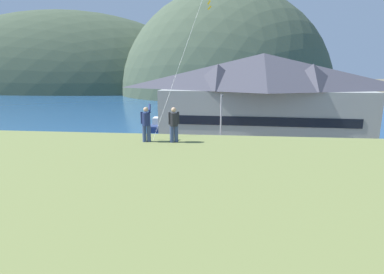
% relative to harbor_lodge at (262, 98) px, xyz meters
% --- Properties ---
extents(ground_plane, '(600.00, 600.00, 0.00)m').
position_rel_harbor_lodge_xyz_m(ground_plane, '(-7.74, -21.08, -6.59)').
color(ground_plane, '#66604C').
extents(parking_lot_pad, '(40.00, 20.00, 0.10)m').
position_rel_harbor_lodge_xyz_m(parking_lot_pad, '(-7.74, -16.08, -6.54)').
color(parking_lot_pad, slate).
rests_on(parking_lot_pad, ground).
extents(bay_water, '(360.00, 84.00, 0.03)m').
position_rel_harbor_lodge_xyz_m(bay_water, '(-7.74, 38.92, -6.57)').
color(bay_water, navy).
rests_on(bay_water, ground).
extents(far_hill_west_ridge, '(143.68, 56.70, 71.87)m').
position_rel_harbor_lodge_xyz_m(far_hill_west_ridge, '(-82.34, 99.42, -6.59)').
color(far_hill_west_ridge, '#3D4C38').
rests_on(far_hill_west_ridge, ground).
extents(far_hill_east_peak, '(83.84, 71.63, 82.25)m').
position_rel_harbor_lodge_xyz_m(far_hill_east_peak, '(-5.01, 87.82, -6.59)').
color(far_hill_east_peak, '#42513D').
rests_on(far_hill_east_peak, ground).
extents(harbor_lodge, '(27.92, 12.30, 12.40)m').
position_rel_harbor_lodge_xyz_m(harbor_lodge, '(0.00, 0.00, 0.00)').
color(harbor_lodge, '#999E99').
rests_on(harbor_lodge, ground).
extents(storage_shed_near_lot, '(5.87, 6.26, 5.00)m').
position_rel_harbor_lodge_xyz_m(storage_shed_near_lot, '(-17.89, -17.55, -3.99)').
color(storage_shed_near_lot, '#338475').
rests_on(storage_shed_near_lot, ground).
extents(wharf_dock, '(3.20, 11.42, 0.70)m').
position_rel_harbor_lodge_xyz_m(wharf_dock, '(-12.81, 11.89, -6.24)').
color(wharf_dock, '#70604C').
rests_on(wharf_dock, ground).
extents(moored_boat_wharfside, '(2.68, 7.54, 2.16)m').
position_rel_harbor_lodge_xyz_m(moored_boat_wharfside, '(-16.34, 10.75, -5.87)').
color(moored_boat_wharfside, navy).
rests_on(moored_boat_wharfside, ground).
extents(parked_car_mid_row_near, '(4.34, 2.34, 1.82)m').
position_rel_harbor_lodge_xyz_m(parked_car_mid_row_near, '(-4.64, -14.33, -5.52)').
color(parked_car_mid_row_near, '#B28923').
rests_on(parked_car_mid_row_near, parking_lot_pad).
extents(parked_car_front_row_silver, '(4.34, 2.34, 1.82)m').
position_rel_harbor_lodge_xyz_m(parked_car_front_row_silver, '(-5.77, -20.06, -5.52)').
color(parked_car_front_row_silver, red).
rests_on(parked_car_front_row_silver, parking_lot_pad).
extents(parked_car_corner_spot, '(4.32, 2.30, 1.82)m').
position_rel_harbor_lodge_xyz_m(parked_car_corner_spot, '(-12.00, -14.48, -5.52)').
color(parked_car_corner_spot, navy).
rests_on(parked_car_corner_spot, parking_lot_pad).
extents(parked_car_back_row_left, '(4.23, 2.11, 1.82)m').
position_rel_harbor_lodge_xyz_m(parked_car_back_row_left, '(9.19, -13.78, -5.52)').
color(parked_car_back_row_left, navy).
rests_on(parked_car_back_row_left, parking_lot_pad).
extents(parked_car_mid_row_center, '(4.27, 2.20, 1.82)m').
position_rel_harbor_lodge_xyz_m(parked_car_mid_row_center, '(3.40, -21.61, -5.52)').
color(parked_car_mid_row_center, '#9EA3A8').
rests_on(parked_car_mid_row_center, parking_lot_pad).
extents(parked_car_lone_by_shed, '(4.26, 2.17, 1.82)m').
position_rel_harbor_lodge_xyz_m(parked_car_lone_by_shed, '(-12.03, -20.40, -5.52)').
color(parked_car_lone_by_shed, red).
rests_on(parked_car_lone_by_shed, parking_lot_pad).
extents(parked_car_back_row_right, '(4.22, 2.10, 1.82)m').
position_rel_harbor_lodge_xyz_m(parked_car_back_row_right, '(2.35, -13.67, -5.52)').
color(parked_car_back_row_right, silver).
rests_on(parked_car_back_row_right, parking_lot_pad).
extents(parked_car_mid_row_far, '(4.21, 2.08, 1.82)m').
position_rel_harbor_lodge_xyz_m(parked_car_mid_row_far, '(-23.18, -15.60, -5.52)').
color(parked_car_mid_row_far, '#9EA3A8').
rests_on(parked_car_mid_row_far, parking_lot_pad).
extents(parking_light_pole, '(0.24, 0.78, 7.78)m').
position_rel_harbor_lodge_xyz_m(parking_light_pole, '(-5.26, -10.53, -2.05)').
color(parking_light_pole, '#ADADB2').
rests_on(parking_light_pole, parking_lot_pad).
extents(person_kite_flyer, '(0.52, 0.70, 1.86)m').
position_rel_harbor_lodge_xyz_m(person_kite_flyer, '(-8.78, -27.33, 1.31)').
color(person_kite_flyer, '#384770').
rests_on(person_kite_flyer, grassy_hill_foreground).
extents(person_companion, '(0.52, 0.40, 1.74)m').
position_rel_harbor_lodge_xyz_m(person_companion, '(-7.40, -27.30, 1.30)').
color(person_companion, '#384770').
rests_on(person_companion, grassy_hill_foreground).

